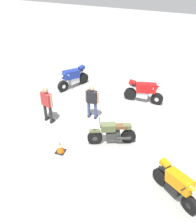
{
  "coord_description": "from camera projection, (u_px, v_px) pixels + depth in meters",
  "views": [
    {
      "loc": [
        9.36,
        2.43,
        7.45
      ],
      "look_at": [
        0.03,
        -0.59,
        0.75
      ],
      "focal_mm": 44.75,
      "sensor_mm": 36.0,
      "label": 1
    }
  ],
  "objects": [
    {
      "name": "ground_plane",
      "position": [
        111.0,
        128.0,
        12.17
      ],
      "size": [
        40.0,
        40.0,
        0.0
      ],
      "primitive_type": "plane",
      "color": "#9E9E99"
    },
    {
      "name": "motorcycle_olive_vintage",
      "position": [
        112.0,
        133.0,
        11.1
      ],
      "size": [
        0.93,
        1.88,
        1.07
      ],
      "rotation": [
        0.0,
        0.0,
        5.08
      ],
      "color": "black",
      "rests_on": "ground"
    },
    {
      "name": "motorcycle_red_sportbike",
      "position": [
        144.0,
        91.0,
        13.65
      ],
      "size": [
        0.7,
        1.96,
        1.14
      ],
      "rotation": [
        0.0,
        0.0,
        1.51
      ],
      "color": "black",
      "rests_on": "ground"
    },
    {
      "name": "motorcycle_blue_sportbike",
      "position": [
        73.0,
        77.0,
        14.88
      ],
      "size": [
        1.78,
        1.15,
        1.14
      ],
      "rotation": [
        0.0,
        0.0,
        5.75
      ],
      "color": "black",
      "rests_on": "ground"
    },
    {
      "name": "motorcycle_orange_sportbike",
      "position": [
        176.0,
        184.0,
        8.82
      ],
      "size": [
        1.44,
        1.58,
        1.14
      ],
      "rotation": [
        0.0,
        0.0,
        0.84
      ],
      "color": "black",
      "rests_on": "ground"
    },
    {
      "name": "person_in_red_shirt",
      "position": [
        47.0,
        103.0,
        12.04
      ],
      "size": [
        0.44,
        0.65,
        1.73
      ],
      "rotation": [
        0.0,
        0.0,
        2.8
      ],
      "color": "#262628",
      "rests_on": "ground"
    },
    {
      "name": "person_in_black_shirt",
      "position": [
        92.0,
        100.0,
        12.32
      ],
      "size": [
        0.32,
        0.64,
        1.65
      ],
      "rotation": [
        0.0,
        0.0,
        3.09
      ],
      "color": "#384772",
      "rests_on": "ground"
    },
    {
      "name": "traffic_cone",
      "position": [
        60.0,
        147.0,
        10.77
      ],
      "size": [
        0.36,
        0.36,
        0.53
      ],
      "color": "black",
      "rests_on": "ground"
    }
  ]
}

